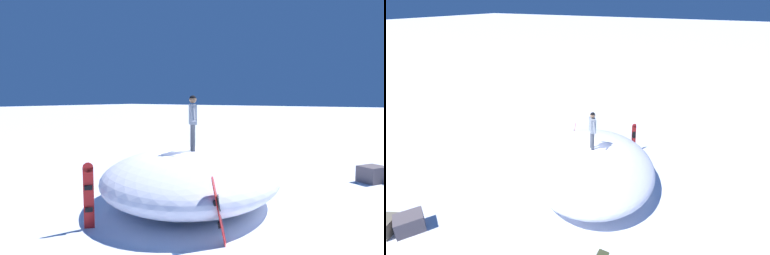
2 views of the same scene
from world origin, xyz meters
TOP-DOWN VIEW (x-y plane):
  - ground at (0.00, 0.00)m, footprint 240.00×240.00m
  - snow_mound at (0.31, 0.25)m, footprint 8.21×8.93m
  - snowboarder_standing at (0.23, 0.31)m, footprint 0.73×0.87m
  - snowboard_primary_upright at (1.08, 3.75)m, footprint 0.27×0.28m
  - snowboard_secondary_upright at (-2.09, 2.69)m, footprint 0.43×0.41m

SIDE VIEW (x-z plane):
  - ground at x=0.00m, z-range 0.00..0.00m
  - snowboard_secondary_upright at x=-2.09m, z-range 0.03..1.60m
  - snow_mound at x=0.31m, z-range 0.00..1.66m
  - snowboard_primary_upright at x=1.08m, z-range 0.03..1.76m
  - snowboarder_standing at x=0.23m, z-range 1.84..3.60m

